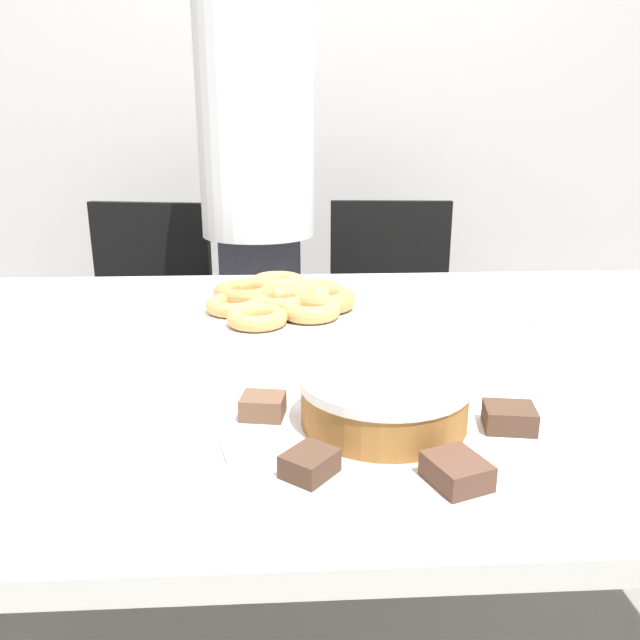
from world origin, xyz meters
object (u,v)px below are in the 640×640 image
Objects in this scene: plate_donuts at (281,310)px; napkin at (559,322)px; frosted_cake at (384,399)px; office_chair_right at (390,350)px; plate_cake at (383,426)px; person_standing at (258,215)px; office_chair_left at (141,355)px.

plate_donuts is 0.51m from napkin.
plate_donuts is 0.51m from frosted_cake.
office_chair_right is 1.31m from plate_cake.
plate_cake is 0.03m from frosted_cake.
person_standing is 1.12m from plate_cake.
office_chair_right is at bearing 100.87° from napkin.
person_standing is 1.12m from frosted_cake.
person_standing is 1.87× the size of office_chair_right.
person_standing is 8.41× the size of frosted_cake.
plate_cake is at bearing -76.17° from plate_donuts.
napkin is at bearing -50.96° from person_standing.
frosted_cake is at bearing -95.14° from office_chair_right.
person_standing is 0.62m from office_chair_left.
person_standing reaches higher than office_chair_right.
office_chair_right is 2.32× the size of plate_cake.
frosted_cake is 0.55m from napkin.
office_chair_left is at bearing 115.17° from plate_cake.
office_chair_right is 1.32m from frosted_cake.
person_standing is 0.91m from napkin.
napkin is (0.38, 0.40, -0.00)m from plate_cake.
napkin is (0.57, -0.70, -0.11)m from person_standing.
plate_cake reaches higher than napkin.
office_chair_right reaches higher than plate_donuts.
office_chair_right is at bearing 18.50° from person_standing.
plate_cake is 1.93× the size of frosted_cake.
plate_donuts is (-0.12, 0.50, 0.00)m from plate_cake.
office_chair_right is 4.49× the size of frosted_cake.
office_chair_left reaches higher than napkin.
plate_donuts is 2.00× the size of frosted_cake.
person_standing is at bearing 99.71° from frosted_cake.
office_chair_right is (0.41, 0.14, -0.46)m from person_standing.
frosted_cake is (0.12, -0.50, 0.03)m from plate_donuts.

